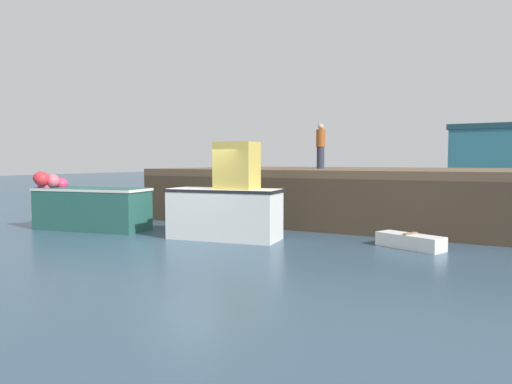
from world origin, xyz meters
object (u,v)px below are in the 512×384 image
at_px(fishing_boat_near_left, 89,206).
at_px(fishing_boat_near_right, 227,204).
at_px(rowboat, 410,241).
at_px(dockworker, 321,146).

distance_m(fishing_boat_near_left, fishing_boat_near_right, 4.89).
xyz_separation_m(fishing_boat_near_left, rowboat, (9.64, 1.50, -0.58)).
height_order(rowboat, dockworker, dockworker).
relative_size(fishing_boat_near_right, rowboat, 1.85).
bearing_deg(dockworker, rowboat, -48.50).
xyz_separation_m(fishing_boat_near_right, rowboat, (4.78, 1.00, -0.82)).
xyz_separation_m(fishing_boat_near_left, dockworker, (5.42, 6.27, 1.99)).
xyz_separation_m(fishing_boat_near_left, fishing_boat_near_right, (4.86, 0.50, 0.24)).
height_order(fishing_boat_near_left, rowboat, fishing_boat_near_left).
bearing_deg(fishing_boat_near_right, dockworker, 84.51).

